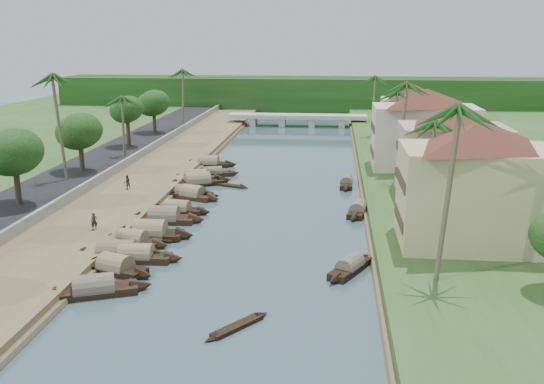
# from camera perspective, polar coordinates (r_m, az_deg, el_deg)

# --- Properties ---
(ground) EXTENTS (220.00, 220.00, 0.00)m
(ground) POSITION_cam_1_polar(r_m,az_deg,el_deg) (54.38, -2.29, -4.68)
(ground) COLOR #3D545C
(ground) RESTS_ON ground
(left_bank) EXTENTS (10.00, 180.00, 0.80)m
(left_bank) POSITION_cam_1_polar(r_m,az_deg,el_deg) (76.61, -12.09, 0.99)
(left_bank) COLOR brown
(left_bank) RESTS_ON ground
(right_bank) EXTENTS (16.00, 180.00, 1.20)m
(right_bank) POSITION_cam_1_polar(r_m,az_deg,el_deg) (73.83, 14.73, 0.49)
(right_bank) COLOR #2D5020
(right_bank) RESTS_ON ground
(road) EXTENTS (8.00, 180.00, 1.40)m
(road) POSITION_cam_1_polar(r_m,az_deg,el_deg) (79.55, -17.95, 1.32)
(road) COLOR black
(road) RESTS_ON ground
(retaining_wall) EXTENTS (0.40, 180.00, 1.10)m
(retaining_wall) POSITION_cam_1_polar(r_m,az_deg,el_deg) (77.78, -15.08, 1.73)
(retaining_wall) COLOR gray
(retaining_wall) RESTS_ON left_bank
(treeline) EXTENTS (120.00, 14.00, 8.00)m
(treeline) POSITION_cam_1_polar(r_m,az_deg,el_deg) (151.66, 3.06, 9.21)
(treeline) COLOR #16370F
(treeline) RESTS_ON ground
(bridge) EXTENTS (28.00, 4.00, 2.40)m
(bridge) POSITION_cam_1_polar(r_m,az_deg,el_deg) (124.11, 2.40, 7.00)
(bridge) COLOR #B0B0A5
(bridge) RESTS_ON ground
(building_near) EXTENTS (14.85, 14.85, 10.20)m
(building_near) POSITION_cam_1_polar(r_m,az_deg,el_deg) (51.50, 18.72, 0.85)
(building_near) COLOR #CFBE8B
(building_near) RESTS_ON right_bank
(building_mid) EXTENTS (14.11, 14.11, 9.70)m
(building_mid) POSITION_cam_1_polar(r_m,az_deg,el_deg) (67.09, 16.62, 3.82)
(building_mid) COLOR tan
(building_mid) RESTS_ON right_bank
(building_far) EXTENTS (15.59, 15.59, 10.20)m
(building_far) POSITION_cam_1_polar(r_m,az_deg,el_deg) (80.51, 14.15, 5.86)
(building_far) COLOR beige
(building_far) RESTS_ON right_bank
(building_distant) EXTENTS (12.62, 12.62, 9.20)m
(building_distant) POSITION_cam_1_polar(r_m,az_deg,el_deg) (100.36, 13.12, 7.26)
(building_distant) COLOR #CFBE8B
(building_distant) RESTS_ON right_bank
(sampan_0) EXTENTS (8.39, 4.69, 2.21)m
(sampan_0) POSITION_cam_1_polar(r_m,az_deg,el_deg) (45.21, -16.41, -8.80)
(sampan_0) COLOR black
(sampan_0) RESTS_ON ground
(sampan_1) EXTENTS (7.26, 4.09, 2.14)m
(sampan_1) POSITION_cam_1_polar(r_m,az_deg,el_deg) (48.85, -14.50, -6.90)
(sampan_1) COLOR black
(sampan_1) RESTS_ON ground
(sampan_2) EXTENTS (8.00, 2.02, 2.11)m
(sampan_2) POSITION_cam_1_polar(r_m,az_deg,el_deg) (50.85, -12.66, -5.93)
(sampan_2) COLOR black
(sampan_2) RESTS_ON ground
(sampan_3) EXTENTS (8.90, 2.56, 2.34)m
(sampan_3) POSITION_cam_1_polar(r_m,az_deg,el_deg) (51.72, -14.41, -5.67)
(sampan_3) COLOR black
(sampan_3) RESTS_ON ground
(sampan_4) EXTENTS (7.34, 2.90, 2.07)m
(sampan_4) POSITION_cam_1_polar(r_m,az_deg,el_deg) (54.63, -13.01, -4.51)
(sampan_4) COLOR black
(sampan_4) RESTS_ON ground
(sampan_5) EXTENTS (8.28, 2.45, 2.58)m
(sampan_5) POSITION_cam_1_polar(r_m,az_deg,el_deg) (56.25, -11.38, -3.85)
(sampan_5) COLOR black
(sampan_5) RESTS_ON ground
(sampan_6) EXTENTS (8.38, 2.37, 2.45)m
(sampan_6) POSITION_cam_1_polar(r_m,az_deg,el_deg) (60.67, -10.11, -2.43)
(sampan_6) COLOR black
(sampan_6) RESTS_ON ground
(sampan_7) EXTENTS (7.45, 2.38, 1.98)m
(sampan_7) POSITION_cam_1_polar(r_m,az_deg,el_deg) (63.54, -8.87, -1.62)
(sampan_7) COLOR black
(sampan_7) RESTS_ON ground
(sampan_8) EXTENTS (7.35, 4.37, 2.24)m
(sampan_8) POSITION_cam_1_polar(r_m,az_deg,el_deg) (69.02, -7.45, -0.27)
(sampan_8) COLOR black
(sampan_8) RESTS_ON ground
(sampan_9) EXTENTS (7.87, 2.56, 1.99)m
(sampan_9) POSITION_cam_1_polar(r_m,az_deg,el_deg) (69.81, -7.90, -0.12)
(sampan_9) COLOR black
(sampan_9) RESTS_ON ground
(sampan_10) EXTENTS (7.89, 2.07, 2.17)m
(sampan_10) POSITION_cam_1_polar(r_m,az_deg,el_deg) (77.34, -7.13, 1.34)
(sampan_10) COLOR black
(sampan_10) RESTS_ON ground
(sampan_11) EXTENTS (8.75, 5.85, 2.50)m
(sampan_11) POSITION_cam_1_polar(r_m,az_deg,el_deg) (75.02, -7.04, 0.94)
(sampan_11) COLOR black
(sampan_11) RESTS_ON ground
(sampan_12) EXTENTS (7.33, 3.39, 1.79)m
(sampan_12) POSITION_cam_1_polar(r_m,az_deg,el_deg) (79.68, -5.63, 1.77)
(sampan_12) COLOR black
(sampan_12) RESTS_ON ground
(sampan_13) EXTENTS (8.32, 2.02, 2.27)m
(sampan_13) POSITION_cam_1_polar(r_m,az_deg,el_deg) (85.97, -6.00, 2.70)
(sampan_13) COLOR black
(sampan_13) RESTS_ON ground
(sampan_14) EXTENTS (4.40, 6.94, 1.79)m
(sampan_14) POSITION_cam_1_polar(r_m,az_deg,el_deg) (47.83, 7.37, -7.02)
(sampan_14) COLOR black
(sampan_14) RESTS_ON ground
(sampan_15) EXTENTS (2.85, 7.09, 1.91)m
(sampan_15) POSITION_cam_1_polar(r_m,az_deg,el_deg) (63.13, 8.13, -1.70)
(sampan_15) COLOR black
(sampan_15) RESTS_ON ground
(sampan_16) EXTENTS (1.68, 7.21, 1.81)m
(sampan_16) POSITION_cam_1_polar(r_m,az_deg,el_deg) (74.80, 7.02, 0.89)
(sampan_16) COLOR black
(sampan_16) RESTS_ON ground
(canoe_0) EXTENTS (3.94, 4.86, 0.73)m
(canoe_0) POSITION_cam_1_polar(r_m,az_deg,el_deg) (39.06, -3.29, -12.54)
(canoe_0) COLOR black
(canoe_0) RESTS_ON ground
(canoe_1) EXTENTS (4.84, 1.01, 0.78)m
(canoe_1) POSITION_cam_1_polar(r_m,az_deg,el_deg) (55.27, -11.14, -4.52)
(canoe_1) COLOR black
(canoe_1) RESTS_ON ground
(canoe_2) EXTENTS (6.05, 3.06, 0.89)m
(canoe_2) POSITION_cam_1_polar(r_m,az_deg,el_deg) (74.38, -4.27, 0.64)
(canoe_2) COLOR black
(canoe_2) RESTS_ON ground
(palm_0) EXTENTS (3.20, 3.20, 13.65)m
(palm_0) POSITION_cam_1_polar(r_m,az_deg,el_deg) (41.76, 16.46, 7.21)
(palm_0) COLOR #74684D
(palm_0) RESTS_ON ground
(palm_1) EXTENTS (3.20, 3.20, 10.38)m
(palm_1) POSITION_cam_1_polar(r_m,az_deg,el_deg) (58.38, 14.36, 6.16)
(palm_1) COLOR #74684D
(palm_1) RESTS_ON ground
(palm_2) EXTENTS (3.20, 3.20, 12.88)m
(palm_2) POSITION_cam_1_polar(r_m,az_deg,el_deg) (71.78, 12.09, 9.69)
(palm_2) COLOR #74684D
(palm_2) RESTS_ON ground
(palm_3) EXTENTS (3.20, 3.20, 10.44)m
(palm_3) POSITION_cam_1_polar(r_m,az_deg,el_deg) (89.26, 11.50, 9.08)
(palm_3) COLOR #74684D
(palm_3) RESTS_ON ground
(palm_5) EXTENTS (3.20, 3.20, 13.64)m
(palm_5) POSITION_cam_1_polar(r_m,az_deg,el_deg) (73.98, -19.58, 10.04)
(palm_5) COLOR #74684D
(palm_5) RESTS_ON ground
(palm_6) EXTENTS (3.20, 3.20, 9.72)m
(palm_6) POSITION_cam_1_polar(r_m,az_deg,el_deg) (87.37, -14.00, 8.51)
(palm_6) COLOR #74684D
(palm_6) RESTS_ON ground
(palm_7) EXTENTS (3.20, 3.20, 11.45)m
(palm_7) POSITION_cam_1_polar(r_m,az_deg,el_deg) (105.36, 9.59, 10.48)
(palm_7) COLOR #74684D
(palm_7) RESTS_ON ground
(palm_8) EXTENTS (3.20, 3.20, 11.88)m
(palm_8) POSITION_cam_1_polar(r_m,az_deg,el_deg) (113.74, -8.52, 11.11)
(palm_8) COLOR #74684D
(palm_8) RESTS_ON ground
(tree_2) EXTENTS (5.43, 5.43, 7.53)m
(tree_2) POSITION_cam_1_polar(r_m,az_deg,el_deg) (65.11, -23.12, 3.40)
(tree_2) COLOR #413125
(tree_2) RESTS_ON ground
(tree_3) EXTENTS (5.22, 5.22, 7.10)m
(tree_3) POSITION_cam_1_polar(r_m,az_deg,el_deg) (79.17, -17.66, 5.41)
(tree_3) COLOR #413125
(tree_3) RESTS_ON ground
(tree_4) EXTENTS (4.60, 4.60, 7.46)m
(tree_4) POSITION_cam_1_polar(r_m,az_deg,el_deg) (95.56, -13.49, 7.49)
(tree_4) COLOR #413125
(tree_4) RESTS_ON ground
(tree_5) EXTENTS (5.16, 5.16, 7.20)m
(tree_5) POSITION_cam_1_polar(r_m,az_deg,el_deg) (108.69, -11.09, 8.17)
(tree_5) COLOR #413125
(tree_5) RESTS_ON ground
(tree_6) EXTENTS (4.86, 4.86, 7.26)m
(tree_6) POSITION_cam_1_polar(r_m,az_deg,el_deg) (84.61, 17.21, 6.05)
(tree_6) COLOR #413125
(tree_6) RESTS_ON ground
(person_near) EXTENTS (0.68, 0.61, 1.56)m
(person_near) POSITION_cam_1_polar(r_m,az_deg,el_deg) (57.11, -16.39, -2.66)
(person_near) COLOR #23232A
(person_near) RESTS_ON left_bank
(person_far) EXTENTS (1.02, 1.00, 1.65)m
(person_far) POSITION_cam_1_polar(r_m,az_deg,el_deg) (71.18, -13.48, 0.91)
(person_far) COLOR #2F2B21
(person_far) RESTS_ON left_bank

